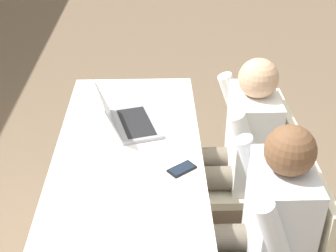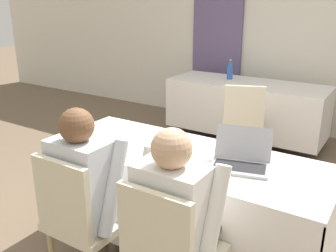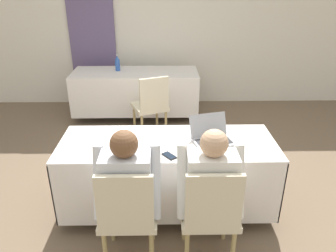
% 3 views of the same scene
% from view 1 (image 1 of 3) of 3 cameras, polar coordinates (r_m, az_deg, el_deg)
% --- Properties ---
extents(conference_table_near, '(1.97, 0.73, 0.75)m').
position_cam_1_polar(conference_table_near, '(2.32, -4.87, -9.21)').
color(conference_table_near, white).
rests_on(conference_table_near, ground_plane).
extents(laptop, '(0.42, 0.38, 0.22)m').
position_cam_1_polar(laptop, '(2.51, -4.94, 0.77)').
color(laptop, '#99999E').
rests_on(laptop, conference_table_near).
extents(cell_phone, '(0.13, 0.15, 0.01)m').
position_cam_1_polar(cell_phone, '(2.20, 1.70, -5.26)').
color(cell_phone, black).
rests_on(cell_phone, conference_table_near).
extents(paper_beside_laptop, '(0.21, 0.30, 0.00)m').
position_cam_1_polar(paper_beside_laptop, '(1.97, 0.02, -10.81)').
color(paper_beside_laptop, white).
rests_on(paper_beside_laptop, conference_table_near).
extents(paper_centre_table, '(0.25, 0.33, 0.00)m').
position_cam_1_polar(paper_centre_table, '(2.55, -1.64, 0.26)').
color(paper_centre_table, white).
rests_on(paper_centre_table, conference_table_near).
extents(paper_left_edge, '(0.24, 0.31, 0.00)m').
position_cam_1_polar(paper_left_edge, '(2.74, -3.09, 2.61)').
color(paper_left_edge, white).
rests_on(paper_left_edge, conference_table_near).
extents(chair_near_right, '(0.44, 0.44, 0.91)m').
position_cam_1_polar(chair_near_right, '(2.64, 10.29, -5.34)').
color(chair_near_right, tan).
rests_on(chair_near_right, ground_plane).
extents(person_checkered_shirt, '(0.50, 0.52, 1.17)m').
position_cam_1_polar(person_checkered_shirt, '(2.06, 11.01, -12.30)').
color(person_checkered_shirt, '#665B4C').
rests_on(person_checkered_shirt, ground_plane).
extents(person_white_shirt, '(0.50, 0.52, 1.17)m').
position_cam_1_polar(person_white_shirt, '(2.53, 8.33, -2.54)').
color(person_white_shirt, '#665B4C').
rests_on(person_white_shirt, ground_plane).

